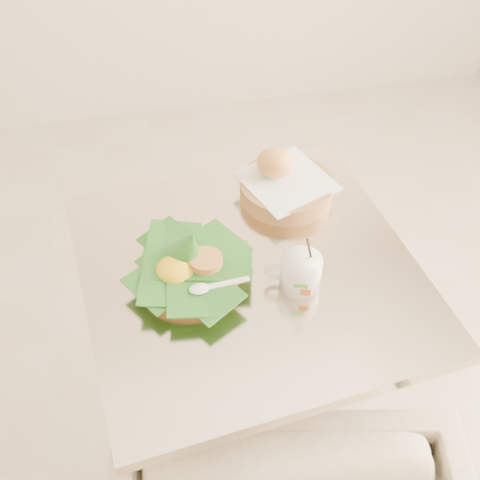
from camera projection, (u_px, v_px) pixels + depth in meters
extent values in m
plane|color=beige|center=(202.00, 441.00, 1.80)|extent=(3.60, 3.60, 0.00)
cylinder|color=gray|center=(246.00, 431.00, 1.81)|extent=(0.44, 0.44, 0.03)
cylinder|color=gray|center=(247.00, 365.00, 1.56)|extent=(0.07, 0.07, 0.69)
cube|color=beige|center=(249.00, 272.00, 1.30)|extent=(0.78, 0.78, 0.03)
cylinder|color=#A77247|center=(189.00, 270.00, 1.26)|extent=(0.21, 0.21, 0.03)
cone|color=#285F1B|center=(188.00, 246.00, 1.22)|extent=(0.13, 0.12, 0.11)
ellipsoid|color=yellow|center=(175.00, 270.00, 1.23)|extent=(0.08, 0.08, 0.04)
cylinder|color=#CC9347|center=(206.00, 261.00, 1.24)|extent=(0.07, 0.07, 0.02)
cylinder|color=#A77247|center=(286.00, 188.00, 1.44)|extent=(0.22, 0.22, 0.04)
cube|color=white|center=(287.00, 181.00, 1.42)|extent=(0.25, 0.25, 0.01)
ellipsoid|color=#B6662A|center=(274.00, 162.00, 1.41)|extent=(0.08, 0.08, 0.07)
cylinder|color=white|center=(301.00, 272.00, 1.23)|extent=(0.09, 0.09, 0.07)
torus|color=white|center=(277.00, 270.00, 1.23)|extent=(0.05, 0.03, 0.05)
cylinder|color=#4F2616|center=(302.00, 261.00, 1.20)|extent=(0.08, 0.08, 0.01)
cylinder|color=black|center=(310.00, 252.00, 1.19)|extent=(0.03, 0.03, 0.11)
cube|color=green|center=(300.00, 286.00, 1.19)|extent=(0.03, 0.01, 0.01)
cube|color=orange|center=(305.00, 293.00, 1.20)|extent=(0.02, 0.01, 0.02)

